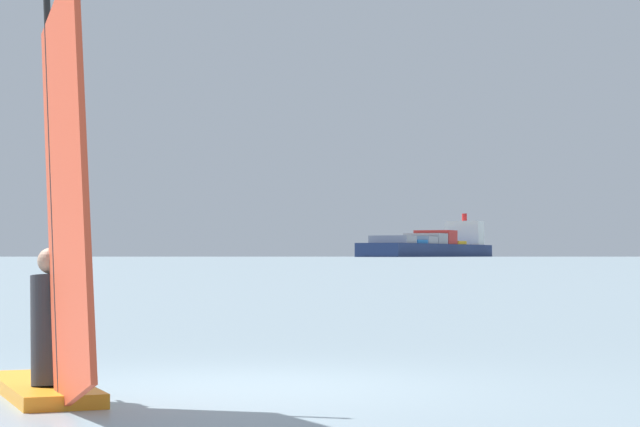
# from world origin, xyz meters

# --- Properties ---
(ground_plane) EXTENTS (4000.00, 4000.00, 0.00)m
(ground_plane) POSITION_xyz_m (0.00, 0.00, 0.00)
(ground_plane) COLOR gray
(windsurfer) EXTENTS (1.26, 3.35, 4.09)m
(windsurfer) POSITION_xyz_m (-1.60, -1.02, 0.97)
(windsurfer) COLOR orange
(windsurfer) RESTS_ON ground_plane
(cargo_ship) EXTENTS (137.51, 200.01, 34.49)m
(cargo_ship) POSITION_xyz_m (186.63, 887.09, 7.73)
(cargo_ship) COLOR navy
(cargo_ship) RESTS_ON ground_plane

